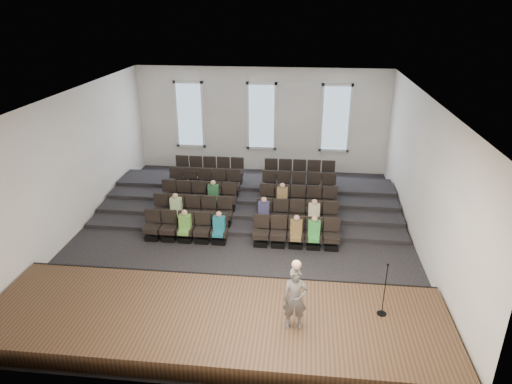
% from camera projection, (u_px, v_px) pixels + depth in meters
% --- Properties ---
extents(ground, '(14.00, 14.00, 0.00)m').
position_uv_depth(ground, '(242.00, 236.00, 16.40)').
color(ground, black).
rests_on(ground, ground).
extents(ceiling, '(12.00, 14.00, 0.02)m').
position_uv_depth(ceiling, '(241.00, 96.00, 14.46)').
color(ceiling, white).
rests_on(ceiling, ground).
extents(wall_back, '(12.00, 0.04, 5.00)m').
position_uv_depth(wall_back, '(262.00, 120.00, 21.86)').
color(wall_back, white).
rests_on(wall_back, ground).
extents(wall_front, '(12.00, 0.04, 5.00)m').
position_uv_depth(wall_front, '(193.00, 292.00, 9.00)').
color(wall_front, white).
rests_on(wall_front, ground).
extents(wall_left, '(0.04, 14.00, 5.00)m').
position_uv_depth(wall_left, '(72.00, 164.00, 16.03)').
color(wall_left, white).
rests_on(wall_left, ground).
extents(wall_right, '(0.04, 14.00, 5.00)m').
position_uv_depth(wall_right, '(425.00, 177.00, 14.83)').
color(wall_right, white).
rests_on(wall_right, ground).
extents(stage, '(11.80, 3.60, 0.50)m').
position_uv_depth(stage, '(215.00, 321.00, 11.63)').
color(stage, '#4C3720').
rests_on(stage, ground).
extents(stage_lip, '(11.80, 0.06, 0.52)m').
position_uv_depth(stage_lip, '(227.00, 282.00, 13.25)').
color(stage_lip, black).
rests_on(stage_lip, ground).
extents(risers, '(11.80, 4.80, 0.60)m').
position_uv_depth(risers, '(253.00, 196.00, 19.23)').
color(risers, black).
rests_on(risers, ground).
extents(seating_rows, '(6.80, 4.70, 1.67)m').
position_uv_depth(seating_rows, '(248.00, 201.00, 17.55)').
color(seating_rows, black).
rests_on(seating_rows, ground).
extents(windows, '(8.44, 0.10, 3.24)m').
position_uv_depth(windows, '(261.00, 117.00, 21.72)').
color(windows, white).
rests_on(windows, wall_back).
extents(audience, '(5.45, 2.64, 1.10)m').
position_uv_depth(audience, '(251.00, 213.00, 16.26)').
color(audience, '#63A241').
rests_on(audience, seating_rows).
extents(speaker, '(0.59, 0.40, 1.59)m').
position_uv_depth(speaker, '(295.00, 299.00, 10.79)').
color(speaker, '#585553').
rests_on(speaker, stage).
extents(mic_stand, '(0.25, 0.25, 1.48)m').
position_uv_depth(mic_stand, '(383.00, 299.00, 11.35)').
color(mic_stand, black).
rests_on(mic_stand, stage).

